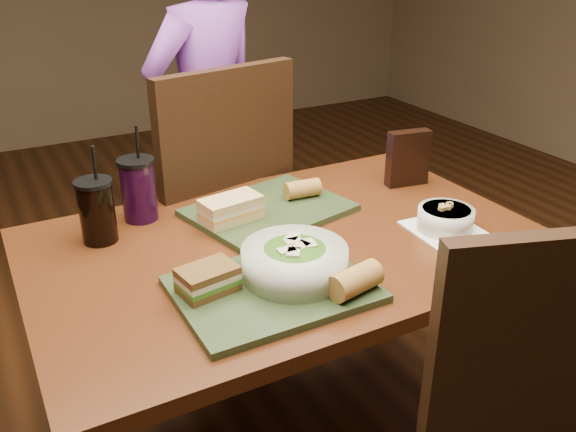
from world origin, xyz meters
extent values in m
cube|color=#49220E|center=(0.60, -0.38, 0.35)|extent=(0.06, 0.06, 0.71)
cube|color=#49220E|center=(-0.60, 0.38, 0.35)|extent=(0.06, 0.06, 0.71)
cube|color=#49220E|center=(0.60, 0.38, 0.35)|extent=(0.06, 0.06, 0.71)
cube|color=#49220E|center=(0.00, 0.00, 0.73)|extent=(1.30, 0.85, 0.04)
cube|color=black|center=(0.19, -0.64, 0.75)|extent=(0.43, 0.18, 0.52)
cube|color=black|center=(0.02, 0.65, 0.52)|extent=(0.57, 0.57, 0.05)
cube|color=black|center=(0.02, 0.43, 0.83)|extent=(0.48, 0.14, 0.57)
cube|color=black|center=(-0.19, 0.44, 0.25)|extent=(0.05, 0.05, 0.49)
cube|color=black|center=(0.23, 0.44, 0.25)|extent=(0.05, 0.05, 0.49)
cube|color=black|center=(-0.19, 0.85, 0.25)|extent=(0.05, 0.05, 0.49)
cube|color=black|center=(0.23, 0.85, 0.25)|extent=(0.05, 0.05, 0.49)
imported|color=purple|center=(0.17, 0.99, 0.78)|extent=(0.66, 0.55, 1.55)
cube|color=#2A391E|center=(-0.15, -0.20, 0.76)|extent=(0.42, 0.32, 0.02)
cube|color=#2A391E|center=(0.03, 0.17, 0.76)|extent=(0.48, 0.41, 0.02)
cylinder|color=silver|center=(-0.08, -0.19, 0.80)|extent=(0.24, 0.24, 0.07)
ellipsoid|color=#427219|center=(-0.08, -0.19, 0.82)|extent=(0.20, 0.20, 0.06)
cube|color=beige|center=(-0.07, -0.20, 0.84)|extent=(0.05, 0.04, 0.01)
cube|color=beige|center=(-0.10, -0.21, 0.84)|extent=(0.05, 0.05, 0.01)
cube|color=beige|center=(-0.08, -0.17, 0.84)|extent=(0.04, 0.03, 0.01)
cube|color=beige|center=(-0.07, -0.15, 0.84)|extent=(0.05, 0.05, 0.01)
cube|color=beige|center=(-0.05, -0.19, 0.84)|extent=(0.03, 0.04, 0.01)
cube|color=beige|center=(-0.11, -0.20, 0.84)|extent=(0.04, 0.03, 0.01)
cube|color=white|center=(0.40, -0.15, 0.75)|extent=(0.19, 0.19, 0.00)
cylinder|color=silver|center=(0.40, -0.15, 0.78)|extent=(0.15, 0.15, 0.06)
cylinder|color=black|center=(0.40, -0.15, 0.81)|extent=(0.13, 0.13, 0.01)
cube|color=#B28947|center=(0.38, -0.15, 0.82)|extent=(0.02, 0.02, 0.01)
cube|color=#B28947|center=(0.41, -0.14, 0.82)|extent=(0.02, 0.02, 0.01)
cube|color=#B28947|center=(0.40, -0.15, 0.82)|extent=(0.02, 0.02, 0.01)
cube|color=#B28947|center=(0.39, -0.14, 0.82)|extent=(0.02, 0.02, 0.01)
cube|color=#B28947|center=(0.42, -0.14, 0.82)|extent=(0.02, 0.02, 0.01)
cube|color=#593819|center=(-0.28, -0.16, 0.78)|extent=(0.13, 0.10, 0.02)
cube|color=#3F721E|center=(-0.28, -0.16, 0.79)|extent=(0.13, 0.10, 0.01)
cube|color=beige|center=(-0.28, -0.16, 0.80)|extent=(0.13, 0.10, 0.01)
cube|color=#593819|center=(-0.28, -0.16, 0.82)|extent=(0.13, 0.10, 0.02)
cube|color=tan|center=(-0.09, 0.15, 0.78)|extent=(0.17, 0.11, 0.02)
cube|color=orange|center=(-0.09, 0.15, 0.79)|extent=(0.17, 0.11, 0.01)
cube|color=beige|center=(-0.09, 0.15, 0.80)|extent=(0.17, 0.11, 0.01)
cube|color=tan|center=(-0.09, 0.15, 0.82)|extent=(0.17, 0.11, 0.02)
cylinder|color=#AD7533|center=(-0.01, -0.31, 0.80)|extent=(0.13, 0.08, 0.06)
cylinder|color=#AD7533|center=(0.15, 0.19, 0.79)|extent=(0.11, 0.06, 0.05)
cylinder|color=black|center=(-0.43, 0.23, 0.83)|extent=(0.09, 0.09, 0.16)
cylinder|color=black|center=(-0.43, 0.23, 0.91)|extent=(0.10, 0.10, 0.01)
cylinder|color=black|center=(-0.42, 0.23, 0.96)|extent=(0.01, 0.03, 0.10)
cylinder|color=black|center=(-0.30, 0.31, 0.83)|extent=(0.09, 0.09, 0.16)
cylinder|color=black|center=(-0.30, 0.31, 0.92)|extent=(0.10, 0.10, 0.01)
cylinder|color=black|center=(-0.28, 0.31, 0.97)|extent=(0.01, 0.03, 0.11)
cube|color=black|center=(0.51, 0.16, 0.84)|extent=(0.14, 0.06, 0.17)
camera|label=1|loc=(-0.67, -1.23, 1.48)|focal=38.00mm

